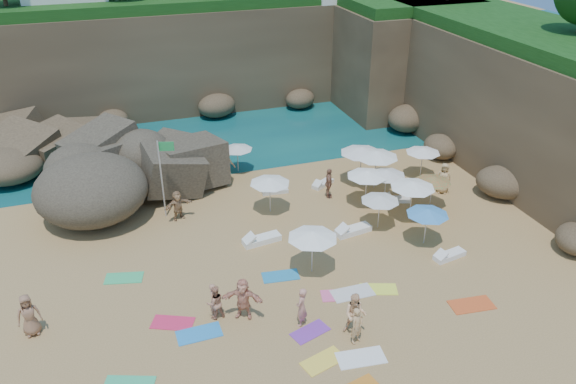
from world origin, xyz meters
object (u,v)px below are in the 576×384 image
object	(u,v)px
parasol_2	(377,154)
flag_pole	(163,169)
parasol_1	(362,150)
lounger_0	(275,191)
person_stand_5	(178,205)
person_stand_4	(444,178)
person_stand_2	(228,162)
parasol_0	(237,147)
person_stand_0	(214,300)
person_stand_6	(301,307)
rock_outcrop	(125,194)
person_stand_1	(215,302)
person_stand_3	(329,183)

from	to	relation	value
parasol_2	flag_pole	bearing A→B (deg)	176.79
flag_pole	parasol_1	world-z (taller)	flag_pole
lounger_0	person_stand_5	size ratio (longest dim) A/B	0.91
person_stand_4	person_stand_2	bearing A→B (deg)	-176.98
lounger_0	person_stand_5	distance (m)	6.09
parasol_0	person_stand_4	distance (m)	12.81
parasol_0	lounger_0	size ratio (longest dim) A/B	1.25
person_stand_0	person_stand_6	size ratio (longest dim) A/B	0.87
rock_outcrop	person_stand_6	size ratio (longest dim) A/B	4.88
person_stand_4	person_stand_6	world-z (taller)	person_stand_4
person_stand_0	person_stand_1	size ratio (longest dim) A/B	1.00
flag_pole	person_stand_1	distance (m)	9.46
person_stand_2	person_stand_4	size ratio (longest dim) A/B	0.86
person_stand_1	person_stand_6	world-z (taller)	person_stand_6
flag_pole	person_stand_5	xyz separation A→B (m)	(0.50, -0.55, -2.03)
parasol_0	person_stand_1	bearing A→B (deg)	-108.15
parasol_2	person_stand_1	distance (m)	14.51
rock_outcrop	person_stand_6	distance (m)	15.46
person_stand_2	flag_pole	bearing A→B (deg)	93.80
person_stand_3	person_stand_2	bearing A→B (deg)	60.26
person_stand_2	person_stand_6	size ratio (longest dim) A/B	0.91
person_stand_0	person_stand_5	size ratio (longest dim) A/B	0.92
person_stand_4	person_stand_3	bearing A→B (deg)	-160.89
lounger_0	person_stand_2	distance (m)	4.08
person_stand_0	person_stand_5	xyz separation A→B (m)	(-0.19, 8.46, 0.07)
parasol_1	person_stand_1	size ratio (longest dim) A/B	1.65
parasol_2	person_stand_6	distance (m)	13.18
parasol_1	person_stand_1	world-z (taller)	parasol_1
lounger_0	person_stand_1	xyz separation A→B (m)	(-5.75, -9.84, 0.67)
person_stand_3	person_stand_5	size ratio (longest dim) A/B	1.07
lounger_0	person_stand_5	bearing A→B (deg)	-163.62
person_stand_5	person_stand_6	distance (m)	10.79
parasol_0	person_stand_3	size ratio (longest dim) A/B	1.07
parasol_0	lounger_0	xyz separation A→B (m)	(1.36, -3.55, -1.58)
lounger_0	person_stand_3	bearing A→B (deg)	-23.21
person_stand_6	flag_pole	bearing A→B (deg)	-117.42
person_stand_0	parasol_2	bearing A→B (deg)	-16.89
parasol_0	person_stand_6	bearing A→B (deg)	-94.28
person_stand_2	person_stand_4	bearing A→B (deg)	-159.23
rock_outcrop	flag_pole	xyz separation A→B (m)	(2.08, -3.43, 2.89)
person_stand_3	person_stand_5	bearing A→B (deg)	104.00
parasol_0	person_stand_6	distance (m)	15.03
flag_pole	person_stand_6	world-z (taller)	flag_pole
person_stand_2	person_stand_6	xyz separation A→B (m)	(-0.46, -14.89, 0.08)
flag_pole	person_stand_6	bearing A→B (deg)	-69.83
flag_pole	person_stand_3	world-z (taller)	flag_pole
rock_outcrop	lounger_0	world-z (taller)	rock_outcrop
parasol_0	person_stand_4	size ratio (longest dim) A/B	1.03
parasol_2	person_stand_5	xyz separation A→B (m)	(-11.84, 0.15, -1.42)
person_stand_0	person_stand_6	world-z (taller)	person_stand_6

